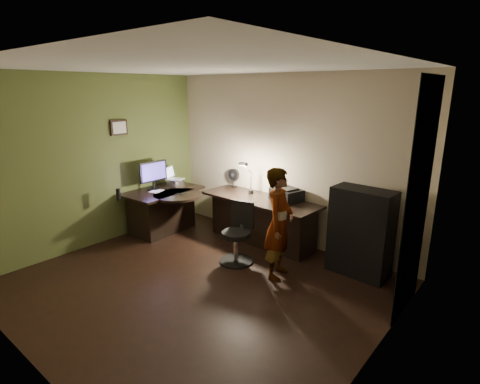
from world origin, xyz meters
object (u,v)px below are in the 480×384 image
Objects in this scene: monitor at (153,179)px; desk_right at (259,221)px; desk_left at (163,211)px; office_chair at (236,234)px; cabinet at (361,232)px; person at (279,224)px.

desk_right is at bearing 23.67° from monitor.
office_chair is (1.80, -0.13, 0.06)m from desk_left.
office_chair is at bearing -148.78° from cabinet.
desk_left is 1.80m from office_chair.
desk_left is 1.75m from desk_right.
office_chair is at bearing -6.99° from desk_left.
cabinet is 0.80× the size of person.
desk_left is 2.52m from person.
person is at bearing -38.17° from desk_right.
person is (-0.81, -0.76, 0.15)m from cabinet.
office_chair is (0.18, -0.81, 0.06)m from desk_right.
cabinet is 1.36× the size of office_chair.
desk_left is at bearing -154.80° from desk_right.
desk_left is 2.39× the size of monitor.
desk_left is at bearing 163.75° from office_chair.
monitor is (-1.76, -0.75, 0.56)m from desk_right.
desk_right is 2.29× the size of office_chair.
person reaches higher than cabinet.
cabinet reaches higher than desk_left.
office_chair is 0.76m from person.
monitor reaches higher than desk_left.
desk_left is 3.38m from cabinet.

